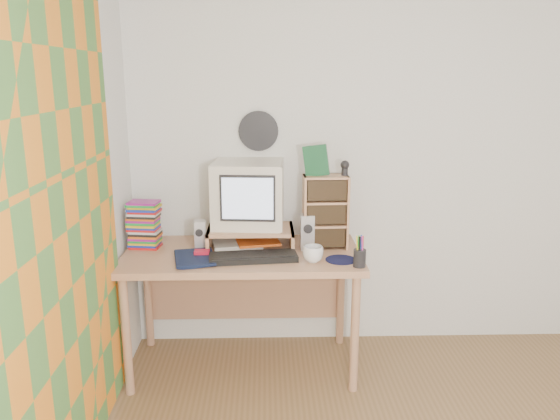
{
  "coord_description": "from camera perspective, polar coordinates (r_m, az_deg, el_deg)",
  "views": [
    {
      "loc": [
        -0.89,
        -1.71,
        1.78
      ],
      "look_at": [
        -0.81,
        1.33,
        1.02
      ],
      "focal_mm": 35.0,
      "sensor_mm": 36.0,
      "label": 1
    }
  ],
  "objects": [
    {
      "name": "back_wall",
      "position": [
        3.61,
        12.76,
        5.28
      ],
      "size": [
        3.5,
        0.0,
        3.5
      ],
      "primitive_type": "plane",
      "rotation": [
        1.57,
        0.0,
        0.0
      ],
      "color": "white",
      "rests_on": "floor"
    },
    {
      "name": "curtain",
      "position": [
        2.42,
        -21.36,
        -2.02
      ],
      "size": [
        0.0,
        2.2,
        2.2
      ],
      "primitive_type": "plane",
      "rotation": [
        1.57,
        0.0,
        1.57
      ],
      "color": "orange",
      "rests_on": "left_wall"
    },
    {
      "name": "wall_disc",
      "position": [
        3.46,
        -2.27,
        8.25
      ],
      "size": [
        0.25,
        0.02,
        0.25
      ],
      "primitive_type": "cylinder",
      "rotation": [
        1.57,
        0.0,
        0.0
      ],
      "color": "black",
      "rests_on": "back_wall"
    },
    {
      "name": "desk",
      "position": [
        3.36,
        -3.9,
        -6.23
      ],
      "size": [
        1.4,
        0.7,
        0.75
      ],
      "color": "tan",
      "rests_on": "floor"
    },
    {
      "name": "monitor_riser",
      "position": [
        3.32,
        -3.08,
        -2.3
      ],
      "size": [
        0.52,
        0.3,
        0.12
      ],
      "color": "tan",
      "rests_on": "desk"
    },
    {
      "name": "crt_monitor",
      "position": [
        3.32,
        -3.32,
        1.63
      ],
      "size": [
        0.45,
        0.45,
        0.39
      ],
      "primitive_type": "cube",
      "rotation": [
        0.0,
        0.0,
        -0.08
      ],
      "color": "silver",
      "rests_on": "monitor_riser"
    },
    {
      "name": "speaker_left",
      "position": [
        3.3,
        -8.36,
        -2.63
      ],
      "size": [
        0.08,
        0.08,
        0.18
      ],
      "primitive_type": "cube",
      "rotation": [
        0.0,
        0.0,
        0.12
      ],
      "color": "#BAB9BE",
      "rests_on": "desk"
    },
    {
      "name": "speaker_right",
      "position": [
        3.27,
        2.88,
        -2.31
      ],
      "size": [
        0.08,
        0.08,
        0.22
      ],
      "primitive_type": "cube",
      "rotation": [
        0.0,
        0.0,
        0.0
      ],
      "color": "#BAB9BE",
      "rests_on": "desk"
    },
    {
      "name": "keyboard",
      "position": [
        3.11,
        -2.82,
        -4.95
      ],
      "size": [
        0.51,
        0.22,
        0.03
      ],
      "primitive_type": "cube",
      "rotation": [
        0.0,
        0.0,
        0.11
      ],
      "color": "black",
      "rests_on": "desk"
    },
    {
      "name": "dvd_stack",
      "position": [
        3.4,
        -13.95,
        -1.8
      ],
      "size": [
        0.19,
        0.15,
        0.25
      ],
      "primitive_type": null,
      "rotation": [
        0.0,
        0.0,
        -0.13
      ],
      "color": "brown",
      "rests_on": "desk"
    },
    {
      "name": "cd_rack",
      "position": [
        3.29,
        4.75,
        -0.2
      ],
      "size": [
        0.27,
        0.15,
        0.44
      ],
      "primitive_type": "cube",
      "rotation": [
        0.0,
        0.0,
        0.03
      ],
      "color": "tan",
      "rests_on": "desk"
    },
    {
      "name": "mug",
      "position": [
        3.08,
        3.47,
        -4.61
      ],
      "size": [
        0.12,
        0.12,
        0.09
      ],
      "primitive_type": "imported",
      "rotation": [
        0.0,
        0.0,
        -0.0
      ],
      "color": "white",
      "rests_on": "desk"
    },
    {
      "name": "diary",
      "position": [
        3.14,
        -10.91,
        -4.85
      ],
      "size": [
        0.3,
        0.25,
        0.05
      ],
      "primitive_type": "imported",
      "rotation": [
        0.0,
        0.0,
        0.19
      ],
      "color": "#0D1632",
      "rests_on": "desk"
    },
    {
      "name": "mousepad",
      "position": [
        3.13,
        6.38,
        -5.19
      ],
      "size": [
        0.18,
        0.18,
        0.0
      ],
      "primitive_type": "cylinder",
      "rotation": [
        0.0,
        0.0,
        0.02
      ],
      "color": "black",
      "rests_on": "desk"
    },
    {
      "name": "pen_cup",
      "position": [
        3.02,
        8.33,
        -4.65
      ],
      "size": [
        0.07,
        0.07,
        0.14
      ],
      "primitive_type": null,
      "rotation": [
        0.0,
        0.0,
        0.07
      ],
      "color": "black",
      "rests_on": "desk"
    },
    {
      "name": "papers",
      "position": [
        3.36,
        -3.67,
        -3.48
      ],
      "size": [
        0.32,
        0.26,
        0.04
      ],
      "primitive_type": null,
      "rotation": [
        0.0,
        0.0,
        0.19
      ],
      "color": "silver",
      "rests_on": "desk"
    },
    {
      "name": "red_box",
      "position": [
        3.18,
        -8.15,
        -4.56
      ],
      "size": [
        0.09,
        0.06,
        0.04
      ],
      "primitive_type": "cube",
      "rotation": [
        0.0,
        0.0,
        0.01
      ],
      "color": "#B2132A",
      "rests_on": "desk"
    },
    {
      "name": "game_box",
      "position": [
        3.22,
        3.79,
        5.18
      ],
      "size": [
        0.14,
        0.06,
        0.18
      ],
      "primitive_type": "cube",
      "rotation": [
        0.0,
        0.0,
        -0.24
      ],
      "color": "#17522D",
      "rests_on": "cd_rack"
    },
    {
      "name": "webcam",
      "position": [
        3.25,
        6.79,
        4.39
      ],
      "size": [
        0.05,
        0.05,
        0.09
      ],
      "primitive_type": null,
      "rotation": [
        0.0,
        0.0,
        0.01
      ],
      "color": "black",
      "rests_on": "cd_rack"
    }
  ]
}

